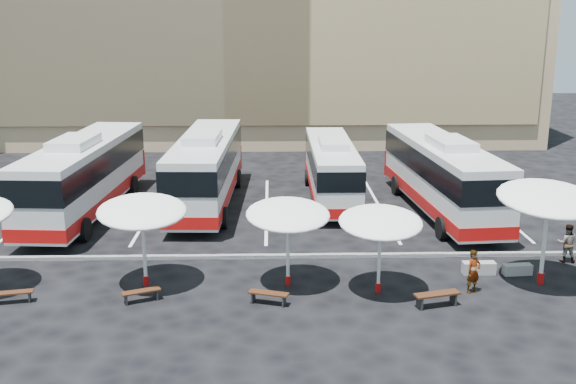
{
  "coord_description": "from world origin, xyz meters",
  "views": [
    {
      "loc": [
        0.25,
        -26.15,
        9.96
      ],
      "look_at": [
        1.0,
        3.0,
        2.2
      ],
      "focal_mm": 42.0,
      "sensor_mm": 36.0,
      "label": 1
    }
  ],
  "objects_px": {
    "bus_3": "(442,173)",
    "conc_bench_0": "(479,268)",
    "wood_bench_2": "(268,295)",
    "bus_1": "(206,167)",
    "conc_bench_1": "(517,269)",
    "sunshade_3": "(381,222)",
    "bus_2": "(331,168)",
    "bus_0": "(85,173)",
    "sunshade_4": "(549,199)",
    "wood_bench_3": "(437,296)",
    "wood_bench_0": "(13,294)",
    "sunshade_2": "(288,215)",
    "wood_bench_1": "(141,293)",
    "passenger_1": "(567,243)",
    "passenger_0": "(473,271)",
    "sunshade_1": "(142,212)"
  },
  "relations": [
    {
      "from": "bus_0",
      "to": "bus_1",
      "type": "height_order",
      "value": "bus_0"
    },
    {
      "from": "bus_3",
      "to": "conc_bench_0",
      "type": "height_order",
      "value": "bus_3"
    },
    {
      "from": "bus_1",
      "to": "conc_bench_1",
      "type": "xyz_separation_m",
      "value": [
        13.1,
        -10.49,
        -1.86
      ]
    },
    {
      "from": "wood_bench_1",
      "to": "bus_1",
      "type": "bearing_deg",
      "value": 84.53
    },
    {
      "from": "bus_1",
      "to": "sunshade_4",
      "type": "distance_m",
      "value": 17.85
    },
    {
      "from": "wood_bench_2",
      "to": "conc_bench_1",
      "type": "relative_size",
      "value": 1.32
    },
    {
      "from": "bus_3",
      "to": "wood_bench_0",
      "type": "relative_size",
      "value": 9.21
    },
    {
      "from": "wood_bench_0",
      "to": "bus_2",
      "type": "bearing_deg",
      "value": 47.25
    },
    {
      "from": "bus_0",
      "to": "bus_3",
      "type": "xyz_separation_m",
      "value": [
        18.17,
        -0.25,
        -0.05
      ]
    },
    {
      "from": "wood_bench_1",
      "to": "wood_bench_2",
      "type": "relative_size",
      "value": 0.94
    },
    {
      "from": "bus_2",
      "to": "passenger_1",
      "type": "height_order",
      "value": "bus_2"
    },
    {
      "from": "bus_0",
      "to": "conc_bench_1",
      "type": "xyz_separation_m",
      "value": [
        19.11,
        -8.91,
        -1.9
      ]
    },
    {
      "from": "bus_3",
      "to": "sunshade_2",
      "type": "xyz_separation_m",
      "value": [
        -8.1,
        -9.48,
        0.71
      ]
    },
    {
      "from": "bus_2",
      "to": "conc_bench_1",
      "type": "xyz_separation_m",
      "value": [
        6.35,
        -11.32,
        -1.56
      ]
    },
    {
      "from": "wood_bench_0",
      "to": "passenger_0",
      "type": "relative_size",
      "value": 0.86
    },
    {
      "from": "wood_bench_3",
      "to": "conc_bench_0",
      "type": "bearing_deg",
      "value": 51.49
    },
    {
      "from": "wood_bench_0",
      "to": "passenger_1",
      "type": "height_order",
      "value": "passenger_1"
    },
    {
      "from": "bus_2",
      "to": "conc_bench_1",
      "type": "height_order",
      "value": "bus_2"
    },
    {
      "from": "wood_bench_1",
      "to": "wood_bench_2",
      "type": "height_order",
      "value": "wood_bench_2"
    },
    {
      "from": "passenger_1",
      "to": "passenger_0",
      "type": "bearing_deg",
      "value": 45.84
    },
    {
      "from": "sunshade_3",
      "to": "passenger_0",
      "type": "xyz_separation_m",
      "value": [
        3.47,
        -0.08,
        -1.88
      ]
    },
    {
      "from": "wood_bench_1",
      "to": "wood_bench_3",
      "type": "xyz_separation_m",
      "value": [
        10.43,
        -0.69,
        0.06
      ]
    },
    {
      "from": "bus_0",
      "to": "conc_bench_0",
      "type": "distance_m",
      "value": 19.78
    },
    {
      "from": "wood_bench_1",
      "to": "passenger_1",
      "type": "distance_m",
      "value": 17.2
    },
    {
      "from": "wood_bench_1",
      "to": "conc_bench_1",
      "type": "distance_m",
      "value": 14.48
    },
    {
      "from": "wood_bench_2",
      "to": "wood_bench_3",
      "type": "xyz_separation_m",
      "value": [
        5.89,
        -0.36,
        0.05
      ]
    },
    {
      "from": "sunshade_4",
      "to": "wood_bench_3",
      "type": "bearing_deg",
      "value": -156.42
    },
    {
      "from": "passenger_0",
      "to": "bus_1",
      "type": "bearing_deg",
      "value": 105.76
    },
    {
      "from": "sunshade_2",
      "to": "passenger_0",
      "type": "relative_size",
      "value": 2.17
    },
    {
      "from": "sunshade_1",
      "to": "wood_bench_2",
      "type": "distance_m",
      "value": 5.59
    },
    {
      "from": "sunshade_2",
      "to": "conc_bench_1",
      "type": "xyz_separation_m",
      "value": [
        9.05,
        0.82,
        -2.57
      ]
    },
    {
      "from": "sunshade_3",
      "to": "passenger_1",
      "type": "relative_size",
      "value": 1.96
    },
    {
      "from": "sunshade_3",
      "to": "sunshade_4",
      "type": "relative_size",
      "value": 0.8
    },
    {
      "from": "bus_3",
      "to": "wood_bench_2",
      "type": "xyz_separation_m",
      "value": [
        -8.83,
        -11.18,
        -1.73
      ]
    },
    {
      "from": "sunshade_3",
      "to": "sunshade_1",
      "type": "bearing_deg",
      "value": 174.4
    },
    {
      "from": "bus_1",
      "to": "conc_bench_1",
      "type": "relative_size",
      "value": 11.44
    },
    {
      "from": "bus_3",
      "to": "wood_bench_3",
      "type": "distance_m",
      "value": 12.02
    },
    {
      "from": "sunshade_3",
      "to": "conc_bench_1",
      "type": "bearing_deg",
      "value": 15.36
    },
    {
      "from": "bus_0",
      "to": "wood_bench_0",
      "type": "distance_m",
      "value": 11.24
    },
    {
      "from": "bus_1",
      "to": "wood_bench_3",
      "type": "height_order",
      "value": "bus_1"
    },
    {
      "from": "passenger_1",
      "to": "conc_bench_0",
      "type": "bearing_deg",
      "value": 30.54
    },
    {
      "from": "bus_2",
      "to": "sunshade_2",
      "type": "height_order",
      "value": "bus_2"
    },
    {
      "from": "bus_1",
      "to": "conc_bench_1",
      "type": "bearing_deg",
      "value": -36.43
    },
    {
      "from": "bus_0",
      "to": "passenger_1",
      "type": "height_order",
      "value": "bus_0"
    },
    {
      "from": "bus_3",
      "to": "sunshade_4",
      "type": "distance_m",
      "value": 9.8
    },
    {
      "from": "bus_0",
      "to": "wood_bench_1",
      "type": "distance_m",
      "value": 12.23
    },
    {
      "from": "wood_bench_2",
      "to": "bus_3",
      "type": "bearing_deg",
      "value": 51.67
    },
    {
      "from": "sunshade_3",
      "to": "wood_bench_3",
      "type": "height_order",
      "value": "sunshade_3"
    },
    {
      "from": "sunshade_3",
      "to": "bus_2",
      "type": "bearing_deg",
      "value": 92.72
    },
    {
      "from": "wood_bench_2",
      "to": "conc_bench_0",
      "type": "bearing_deg",
      "value": 17.75
    }
  ]
}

